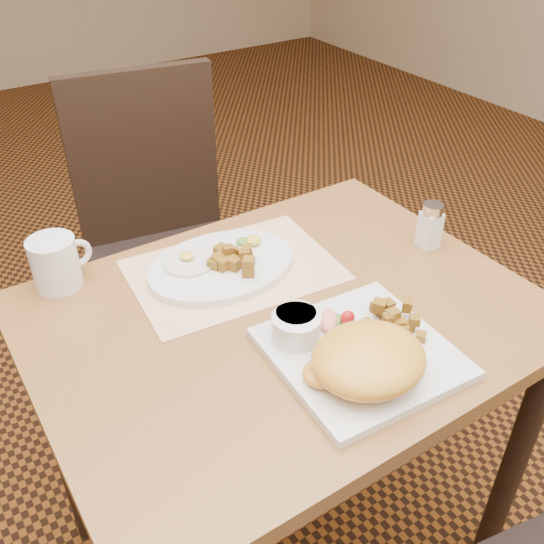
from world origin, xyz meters
The scene contains 15 objects.
ground centered at (0.00, 0.00, 0.00)m, with size 8.00×8.00×0.00m, color black.
table centered at (0.00, 0.00, 0.64)m, with size 0.90×0.70×0.75m.
chair_far centered at (0.06, 0.72, 0.54)m, with size 0.49×0.49×0.97m.
placemat centered at (-0.02, 0.16, 0.75)m, with size 0.40×0.28×0.00m, color white.
plate_square centered at (0.04, -0.17, 0.76)m, with size 0.28×0.28×0.02m, color silver.
plate_oval centered at (-0.03, 0.18, 0.76)m, with size 0.30×0.23×0.02m, color silver, non-canonical shape.
hollandaise_mound centered at (0.00, -0.22, 0.80)m, with size 0.19×0.17×0.07m.
ramekin centered at (-0.04, -0.08, 0.79)m, with size 0.08×0.09×0.05m.
garnish_sq centered at (0.04, -0.09, 0.78)m, with size 0.07×0.07×0.03m.
fried_egg centered at (-0.09, 0.21, 0.77)m, with size 0.10×0.10×0.02m.
garnish_ov centered at (0.05, 0.20, 0.78)m, with size 0.06×0.05×0.02m.
salt_shaker centered at (0.37, 0.02, 0.80)m, with size 0.04×0.04×0.10m.
coffee_mug centered at (-0.32, 0.31, 0.80)m, with size 0.12×0.09×0.10m.
home_fries_sq centered at (0.11, -0.15, 0.78)m, with size 0.12×0.12×0.04m.
home_fries_ov centered at (-0.02, 0.16, 0.78)m, with size 0.10×0.12×0.04m.
Camera 1 is at (-0.49, -0.71, 1.44)m, focal length 40.00 mm.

